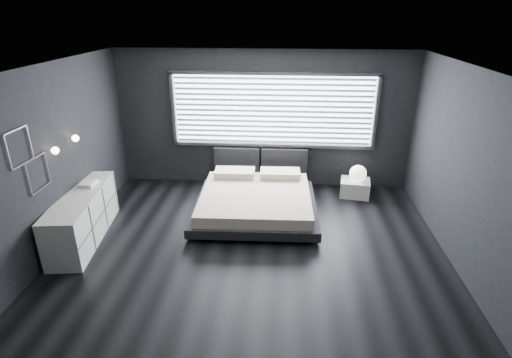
{
  "coord_description": "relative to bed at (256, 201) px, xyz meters",
  "views": [
    {
      "loc": [
        0.47,
        -5.21,
        3.51
      ],
      "look_at": [
        0.0,
        0.85,
        0.9
      ],
      "focal_mm": 28.0,
      "sensor_mm": 36.0,
      "label": 1
    }
  ],
  "objects": [
    {
      "name": "room",
      "position": [
        0.04,
        -1.33,
        1.14
      ],
      "size": [
        6.04,
        6.0,
        2.8
      ],
      "color": "black",
      "rests_on": "ground"
    },
    {
      "name": "window",
      "position": [
        0.24,
        1.37,
        1.35
      ],
      "size": [
        4.14,
        0.09,
        1.52
      ],
      "color": "white",
      "rests_on": "ground"
    },
    {
      "name": "headboard",
      "position": [
        0.0,
        1.31,
        0.31
      ],
      "size": [
        1.96,
        0.16,
        0.52
      ],
      "color": "black",
      "rests_on": "ground"
    },
    {
      "name": "sconce_near",
      "position": [
        -2.84,
        -1.28,
        1.34
      ],
      "size": [
        0.18,
        0.11,
        0.11
      ],
      "color": "silver",
      "rests_on": "ground"
    },
    {
      "name": "sconce_far",
      "position": [
        -2.84,
        -0.68,
        1.34
      ],
      "size": [
        0.18,
        0.11,
        0.11
      ],
      "color": "silver",
      "rests_on": "ground"
    },
    {
      "name": "wall_art_upper",
      "position": [
        -2.93,
        -1.88,
        1.59
      ],
      "size": [
        0.01,
        0.48,
        0.48
      ],
      "color": "#47474C",
      "rests_on": "ground"
    },
    {
      "name": "wall_art_lower",
      "position": [
        -2.93,
        -1.63,
        1.12
      ],
      "size": [
        0.01,
        0.48,
        0.48
      ],
      "color": "#47474C",
      "rests_on": "ground"
    },
    {
      "name": "bed",
      "position": [
        0.0,
        0.0,
        0.0
      ],
      "size": [
        2.26,
        2.16,
        0.57
      ],
      "color": "black",
      "rests_on": "ground"
    },
    {
      "name": "nightstand",
      "position": [
        1.94,
        0.93,
        -0.1
      ],
      "size": [
        0.63,
        0.55,
        0.33
      ],
      "primitive_type": "cube",
      "rotation": [
        0.0,
        0.0,
        -0.15
      ],
      "color": "silver",
      "rests_on": "ground"
    },
    {
      "name": "orb_lamp",
      "position": [
        1.96,
        0.88,
        0.24
      ],
      "size": [
        0.34,
        0.34,
        0.34
      ],
      "primitive_type": "sphere",
      "color": "white",
      "rests_on": "nightstand"
    },
    {
      "name": "dresser",
      "position": [
        -2.73,
        -1.06,
        0.13
      ],
      "size": [
        0.79,
        2.02,
        0.79
      ],
      "color": "silver",
      "rests_on": "ground"
    },
    {
      "name": "book_stack",
      "position": [
        -2.75,
        -0.69,
        0.55
      ],
      "size": [
        0.25,
        0.32,
        0.06
      ],
      "color": "silver",
      "rests_on": "dresser"
    }
  ]
}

